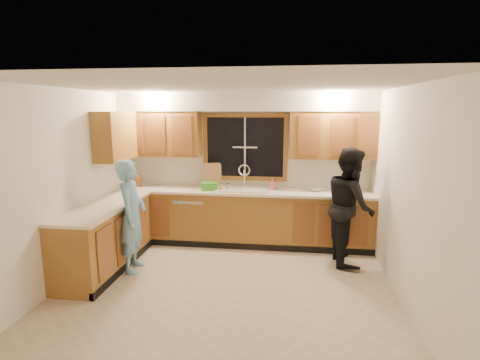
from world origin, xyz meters
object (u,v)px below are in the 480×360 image
dish_crate (210,186)px  soap_bottle (273,184)px  stove (84,252)px  knife_block (138,181)px  sink (243,193)px  bowl (316,190)px  dishwasher (193,218)px  man (132,216)px  woman (350,206)px

dish_crate → soap_bottle: 1.04m
stove → soap_bottle: (2.29, 1.92, 0.57)m
stove → knife_block: (-0.03, 1.87, 0.57)m
stove → soap_bottle: soap_bottle is taller
sink → bowl: (1.19, 0.07, 0.08)m
knife_block → soap_bottle: bearing=-4.1°
sink → dishwasher: size_ratio=1.05×
dish_crate → bowl: 1.74m
sink → dishwasher: sink is taller
man → soap_bottle: man is taller
man → dish_crate: 1.49m
sink → dish_crate: bearing=-174.3°
sink → man: size_ratio=0.55×
sink → man: (-1.38, -1.27, -0.08)m
woman → dish_crate: 2.25m
dish_crate → knife_block: bearing=175.5°
sink → dish_crate: 0.56m
man → bowl: man is taller
dishwasher → bowl: bearing=2.3°
man → knife_block: (-0.45, 1.32, 0.23)m
knife_block → stove: bearing=-94.3°
woman → stove: bearing=105.6°
dishwasher → stove: size_ratio=0.91×
stove → bowl: 3.57m
sink → woman: (1.64, -0.58, -0.01)m
man → bowl: 2.90m
dishwasher → knife_block: size_ratio=4.23×
sink → knife_block: bearing=178.5°
bowl → soap_bottle: bearing=177.9°
dishwasher → knife_block: 1.15m
man → soap_bottle: 2.32m
dish_crate → man: bearing=-124.6°
dishwasher → woman: 2.59m
knife_block → man: bearing=-76.5°
man → knife_block: man is taller
man → bowl: size_ratio=8.16×
man → bowl: bearing=-71.0°
dishwasher → woman: (2.49, -0.57, 0.44)m
sink → woman: woman is taller
sink → stove: sink is taller
dishwasher → knife_block: knife_block is taller
man → soap_bottle: bearing=-62.4°
sink → stove: 2.60m
stove → soap_bottle: bearing=40.0°
stove → dish_crate: 2.23m
dish_crate → sink: bearing=5.7°
stove → soap_bottle: size_ratio=4.69×
dishwasher → dish_crate: (0.31, -0.04, 0.57)m
man → dish_crate: bearing=-43.1°
stove → man: (0.42, 0.56, 0.33)m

